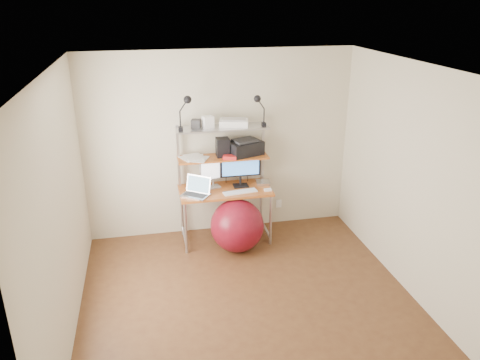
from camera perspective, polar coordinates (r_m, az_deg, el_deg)
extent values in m
plane|color=brown|center=(5.28, 1.11, -14.60)|extent=(3.60, 3.60, 0.00)
plane|color=silver|center=(4.30, 1.35, 13.33)|extent=(3.60, 3.60, 0.00)
plane|color=beige|center=(6.31, -2.47, 4.37)|extent=(3.60, 0.00, 3.60)
plane|color=beige|center=(3.16, 8.84, -15.06)|extent=(3.60, 0.00, 3.60)
plane|color=beige|center=(4.63, -21.12, -3.79)|extent=(0.00, 3.60, 3.60)
plane|color=beige|center=(5.33, 20.44, -0.35)|extent=(0.00, 3.60, 3.60)
cube|color=#BD6C24|center=(6.16, -1.83, -1.27)|extent=(1.20, 0.60, 0.03)
cylinder|color=#B8B7BD|center=(6.02, -6.63, -5.89)|extent=(0.04, 0.04, 0.71)
cylinder|color=#B8B7BD|center=(6.48, -7.09, -3.80)|extent=(0.04, 0.04, 0.71)
cylinder|color=#B8B7BD|center=(6.20, 3.76, -4.93)|extent=(0.04, 0.04, 0.71)
cylinder|color=#B8B7BD|center=(6.65, 2.57, -2.97)|extent=(0.04, 0.04, 0.71)
cube|color=#B8B7BD|center=(6.18, -7.52, 2.86)|extent=(0.03, 0.04, 0.84)
cube|color=#B8B7BD|center=(6.36, 2.78, 3.56)|extent=(0.03, 0.04, 0.84)
cube|color=#BD6C24|center=(6.13, -2.09, 2.77)|extent=(1.18, 0.34, 0.02)
cube|color=#B8B7BD|center=(6.01, -2.14, 6.38)|extent=(1.18, 0.34, 0.02)
cube|color=white|center=(6.82, 4.75, -2.88)|extent=(0.08, 0.01, 0.12)
cube|color=#BCBCC1|center=(6.22, -3.25, -0.83)|extent=(0.19, 0.17, 0.01)
cylinder|color=#BCBCC1|center=(6.22, -3.28, -0.30)|extent=(0.03, 0.03, 0.09)
cube|color=#BCBCC1|center=(6.15, -3.32, 1.30)|extent=(0.36, 0.12, 0.28)
plane|color=white|center=(6.14, -3.30, 1.24)|extent=(0.32, 0.09, 0.33)
cube|color=black|center=(6.25, 0.09, -0.69)|extent=(0.20, 0.16, 0.01)
cylinder|color=black|center=(6.24, 0.05, -0.04)|extent=(0.03, 0.03, 0.12)
cube|color=black|center=(6.16, 0.05, 1.90)|extent=(0.55, 0.04, 0.33)
plane|color=#4184DF|center=(6.15, 0.09, 1.85)|extent=(0.49, 0.01, 0.49)
cube|color=#BDBCC1|center=(5.98, -5.45, -1.84)|extent=(0.41, 0.39, 0.02)
cube|color=#2F2F31|center=(5.98, -5.45, -1.75)|extent=(0.32, 0.29, 0.00)
cube|color=#BDBCC1|center=(6.03, -4.94, -0.40)|extent=(0.32, 0.26, 0.22)
plane|color=#6F9DB9|center=(6.03, -4.94, -0.40)|extent=(0.30, 0.25, 0.30)
cube|color=white|center=(6.05, 0.01, -1.47)|extent=(0.46, 0.19, 0.01)
cube|color=white|center=(6.11, 3.42, -1.20)|extent=(0.10, 0.06, 0.03)
cube|color=#BDBCC1|center=(6.33, 2.84, -0.30)|extent=(0.21, 0.21, 0.04)
cube|color=black|center=(6.02, -1.62, -1.61)|extent=(0.06, 0.12, 0.01)
cube|color=black|center=(6.18, 0.59, 3.93)|extent=(0.51, 0.43, 0.18)
cube|color=#2F2F31|center=(6.15, 0.59, 4.86)|extent=(0.35, 0.31, 0.03)
cube|color=black|center=(6.11, -2.13, 4.01)|extent=(0.17, 0.17, 0.24)
cube|color=red|center=(6.03, -1.23, 2.81)|extent=(0.20, 0.16, 0.05)
cube|color=white|center=(6.04, -0.77, 6.98)|extent=(0.41, 0.31, 0.08)
cube|color=#BCBCC1|center=(6.03, -0.77, 7.43)|extent=(0.34, 0.25, 0.01)
cube|color=white|center=(5.96, -3.94, 7.06)|extent=(0.15, 0.14, 0.15)
cube|color=#2F2F31|center=(5.96, -5.39, 6.83)|extent=(0.14, 0.14, 0.11)
cube|color=black|center=(5.86, -7.25, 6.19)|extent=(0.05, 0.06, 0.05)
cylinder|color=black|center=(5.83, -7.31, 7.37)|extent=(0.02, 0.02, 0.19)
sphere|color=black|center=(5.77, -6.42, 9.71)|extent=(0.10, 0.10, 0.10)
cube|color=black|center=(6.03, 2.92, 6.78)|extent=(0.05, 0.06, 0.05)
cylinder|color=black|center=(6.00, 2.94, 7.85)|extent=(0.02, 0.02, 0.18)
sphere|color=black|center=(5.92, 2.13, 9.88)|extent=(0.09, 0.09, 0.09)
sphere|color=maroon|center=(6.07, -0.35, -5.58)|extent=(0.69, 0.69, 0.69)
cube|color=white|center=(6.09, -6.13, 2.66)|extent=(0.31, 0.34, 0.00)
cube|color=white|center=(6.03, -5.03, 2.57)|extent=(0.31, 0.34, 0.00)
cube|color=white|center=(6.11, -5.53, 2.85)|extent=(0.27, 0.32, 0.00)
cube|color=white|center=(6.05, -5.42, 2.72)|extent=(0.22, 0.29, 0.00)
cube|color=white|center=(6.07, -5.68, 2.81)|extent=(0.27, 0.32, 0.00)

